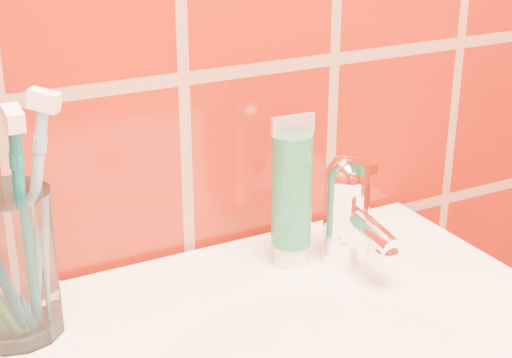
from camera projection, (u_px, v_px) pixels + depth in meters
glass_tumbler at (10, 264)px, 0.69m from camera, size 0.09×0.09×0.14m
toothpaste_tube at (292, 197)px, 0.81m from camera, size 0.05×0.04×0.16m
faucet at (349, 207)px, 0.82m from camera, size 0.05×0.11×0.12m
toothbrush_1 at (23, 228)px, 0.67m from camera, size 0.03×0.09×0.23m
toothbrush_3 at (33, 216)px, 0.68m from camera, size 0.11×0.10×0.24m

